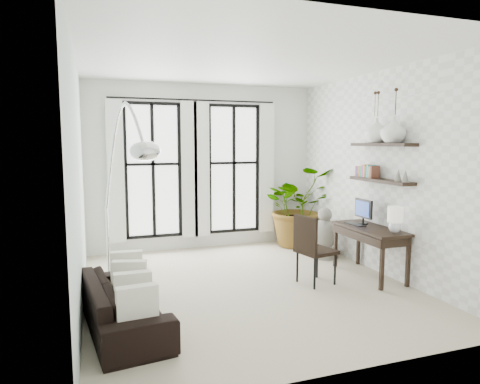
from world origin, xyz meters
name	(u,v)px	position (x,y,z in m)	size (l,w,h in m)	color
floor	(247,286)	(0.00, 0.00, 0.00)	(5.00, 5.00, 0.00)	#BCB395
ceiling	(247,61)	(0.00, 0.00, 3.20)	(5.00, 5.00, 0.00)	white
wall_left	(78,181)	(-2.25, 0.00, 1.60)	(5.00, 5.00, 0.00)	silver
wall_right	(381,173)	(2.25, 0.00, 1.60)	(5.00, 5.00, 0.00)	white
wall_back	(204,167)	(0.00, 2.50, 1.60)	(4.50, 4.50, 0.00)	white
windows	(195,170)	(-0.20, 2.43, 1.56)	(3.26, 0.13, 2.65)	white
wall_shelves	(379,166)	(2.11, -0.15, 1.73)	(0.25, 1.30, 0.60)	black
sofa	(123,303)	(-1.80, -0.85, 0.28)	(1.90, 0.74, 0.55)	black
throw_pillows	(131,283)	(-1.70, -0.85, 0.50)	(0.40, 1.52, 0.40)	white
plant	(298,206)	(1.81, 2.00, 0.81)	(1.45, 1.26, 1.61)	#2D7228
desk	(372,231)	(1.95, -0.23, 0.73)	(0.56, 1.32, 1.17)	black
desk_chair	(311,245)	(0.92, -0.23, 0.59)	(0.58, 0.58, 1.03)	black
arc_lamp	(123,149)	(-1.70, -0.05, 2.00)	(0.77, 1.90, 2.58)	silver
buddha	(324,236)	(1.87, 1.04, 0.38)	(0.51, 0.51, 0.91)	gray
vase_a	(393,130)	(2.11, -0.44, 2.27)	(0.37, 0.37, 0.38)	white
vase_b	(376,131)	(2.11, -0.04, 2.27)	(0.37, 0.37, 0.38)	white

